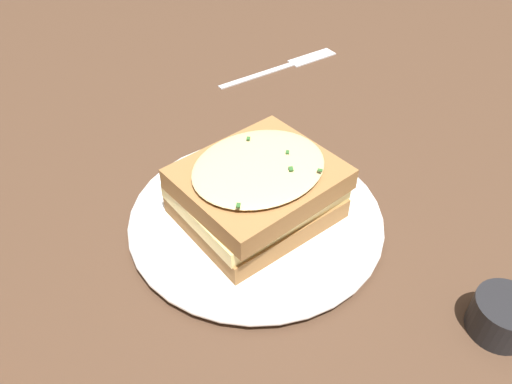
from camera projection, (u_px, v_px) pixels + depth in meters
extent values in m
plane|color=#473021|center=(258.00, 213.00, 0.49)|extent=(2.40, 2.40, 0.00)
cylinder|color=white|center=(256.00, 219.00, 0.47)|extent=(0.23, 0.23, 0.01)
torus|color=white|center=(256.00, 217.00, 0.47)|extent=(0.24, 0.24, 0.01)
cube|color=olive|center=(256.00, 206.00, 0.46)|extent=(0.13, 0.14, 0.02)
cube|color=#EAD17A|center=(256.00, 191.00, 0.45)|extent=(0.12, 0.15, 0.02)
cube|color=olive|center=(259.00, 179.00, 0.44)|extent=(0.13, 0.15, 0.02)
ellipsoid|color=#DBBC7F|center=(259.00, 166.00, 0.43)|extent=(0.11, 0.13, 0.01)
cube|color=#2D6028|center=(249.00, 138.00, 0.45)|extent=(0.01, 0.01, 0.00)
cube|color=#2D6028|center=(291.00, 169.00, 0.42)|extent=(0.01, 0.01, 0.00)
cube|color=#2D6028|center=(288.00, 152.00, 0.43)|extent=(0.01, 0.00, 0.00)
cube|color=#2D6028|center=(238.00, 205.00, 0.38)|extent=(0.01, 0.01, 0.00)
cube|color=#2D6028|center=(320.00, 170.00, 0.42)|extent=(0.01, 0.01, 0.00)
cube|color=silver|center=(257.00, 75.00, 0.69)|extent=(0.01, 0.12, 0.00)
cube|color=silver|center=(312.00, 57.00, 0.73)|extent=(0.02, 0.07, 0.00)
cube|color=#333335|center=(316.00, 53.00, 0.74)|extent=(0.00, 0.04, 0.00)
cube|color=#333335|center=(318.00, 54.00, 0.74)|extent=(0.00, 0.04, 0.00)
cube|color=#333335|center=(320.00, 56.00, 0.73)|extent=(0.00, 0.04, 0.00)
cylinder|color=black|center=(502.00, 316.00, 0.38)|extent=(0.05, 0.05, 0.03)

